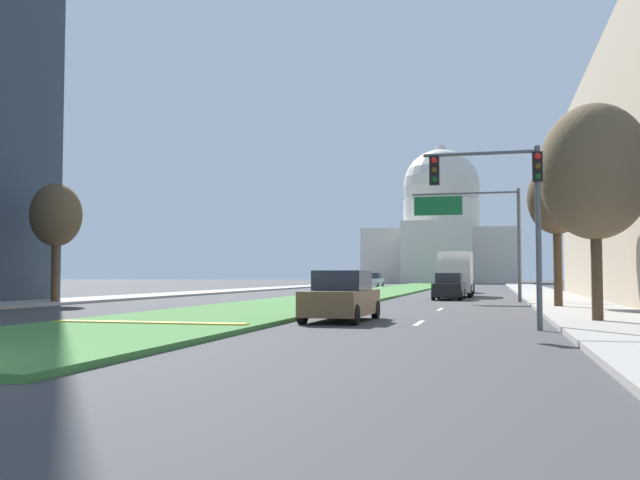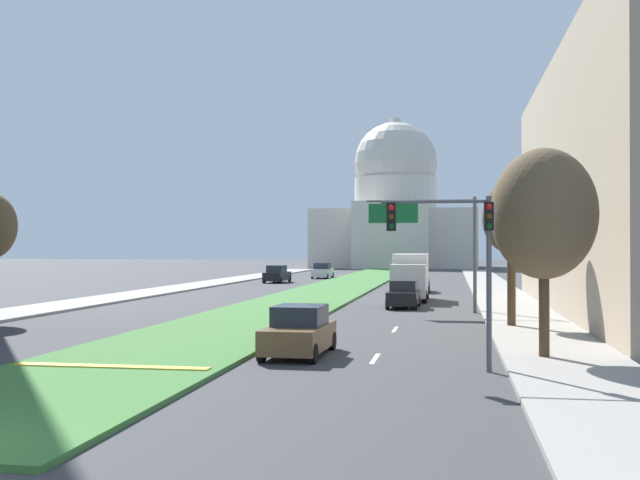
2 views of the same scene
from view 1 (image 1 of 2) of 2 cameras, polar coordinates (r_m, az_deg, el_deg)
The scene contains 18 objects.
ground_plane at distance 73.35m, azimuth 6.43°, elevation -4.08°, with size 282.14×282.14×0.00m, color #3D3D3F.
grass_median at distance 67.00m, azimuth 5.69°, elevation -4.14°, with size 6.73×115.42×0.14m, color #427A38.
median_curb_nose at distance 20.97m, azimuth -13.93°, elevation -6.61°, with size 6.06×0.50×0.04m, color gold.
lane_dashes_right at distance 42.73m, azimuth 10.98°, elevation -4.91°, with size 0.16×44.25×0.01m.
sidewalk_left at distance 64.26m, azimuth -7.24°, elevation -4.18°, with size 4.00×115.42×0.15m, color #9E9991.
sidewalk_right at distance 59.98m, azimuth 17.72°, elevation -4.16°, with size 4.00×115.42×0.15m, color #9E9991.
capitol_building at distance 136.81m, azimuth 9.96°, elevation 0.79°, with size 28.66×23.75×26.94m.
traffic_light_near_right at distance 20.40m, azimuth 15.15°, elevation 3.52°, with size 3.34×0.35×5.20m.
overhead_guide_sign at distance 41.04m, azimuth 12.81°, elevation 1.55°, with size 6.17×0.20×6.50m.
street_tree_right_near at distance 23.29m, azimuth 21.71°, elevation 5.22°, with size 3.41×3.41×6.91m.
street_tree_left_mid at distance 39.53m, azimuth -20.93°, elevation 1.85°, with size 2.70×2.70×6.44m.
street_tree_right_mid at distance 33.16m, azimuth 18.93°, elevation 3.13°, with size 2.61×2.61×6.65m.
sedan_lead_stopped at distance 23.31m, azimuth 1.78°, elevation -4.75°, with size 2.01×4.33×1.70m.
sedan_midblock at distance 44.11m, azimuth 10.58°, elevation -3.84°, with size 1.89×4.26×1.66m.
sedan_distant at distance 60.62m, azimuth 11.75°, elevation -3.57°, with size 1.97×4.54×1.64m.
sedan_far_horizon at distance 76.84m, azimuth 0.86°, elevation -3.42°, with size 2.12×4.67×1.79m.
sedan_very_far at distance 87.54m, azimuth 4.39°, elevation -3.35°, with size 2.06×4.42×1.80m.
box_truck_delivery at distance 50.32m, azimuth 11.10°, elevation -2.69°, with size 2.40×6.40×3.20m.
Camera 1 is at (9.82, -8.55, 1.55)m, focal length 38.82 mm.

